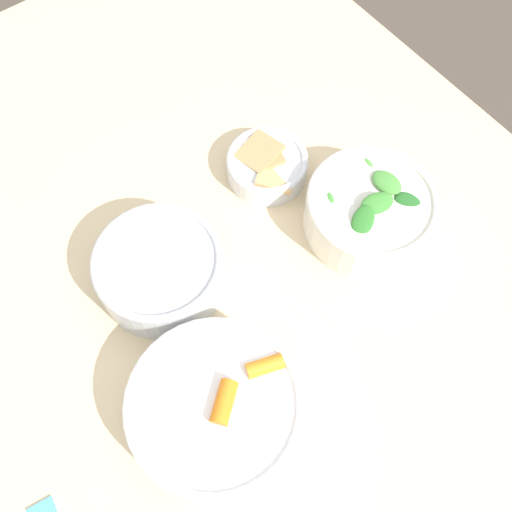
# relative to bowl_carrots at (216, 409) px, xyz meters

# --- Properties ---
(ground_plane) EXTENTS (10.00, 10.00, 0.00)m
(ground_plane) POSITION_rel_bowl_carrots_xyz_m (0.08, -0.14, -0.78)
(ground_plane) COLOR #4C4238
(dining_table) EXTENTS (1.34, 0.86, 0.74)m
(dining_table) POSITION_rel_bowl_carrots_xyz_m (0.08, -0.14, -0.14)
(dining_table) COLOR beige
(dining_table) RESTS_ON ground_plane
(bowl_carrots) EXTENTS (0.19, 0.19, 0.08)m
(bowl_carrots) POSITION_rel_bowl_carrots_xyz_m (0.00, 0.00, 0.00)
(bowl_carrots) COLOR white
(bowl_carrots) RESTS_ON dining_table
(bowl_greens) EXTENTS (0.17, 0.17, 0.08)m
(bowl_greens) POSITION_rel_bowl_carrots_xyz_m (0.09, -0.30, -0.00)
(bowl_greens) COLOR silver
(bowl_greens) RESTS_ON dining_table
(bowl_beans_hotdog) EXTENTS (0.16, 0.16, 0.06)m
(bowl_beans_hotdog) POSITION_rel_bowl_carrots_xyz_m (0.18, -0.04, -0.00)
(bowl_beans_hotdog) COLOR silver
(bowl_beans_hotdog) RESTS_ON dining_table
(bowl_cookies) EXTENTS (0.12, 0.11, 0.04)m
(bowl_cookies) POSITION_rel_bowl_carrots_xyz_m (0.23, -0.25, -0.01)
(bowl_cookies) COLOR silver
(bowl_cookies) RESTS_ON dining_table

